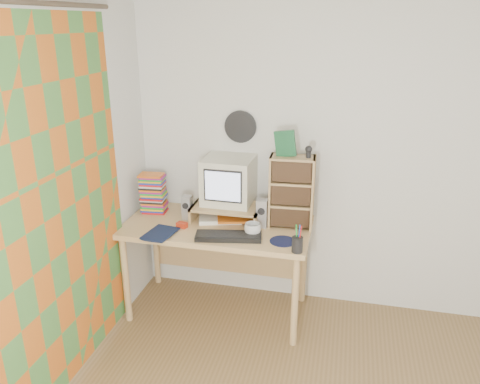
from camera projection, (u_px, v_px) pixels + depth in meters
The scene contains 19 objects.
back_wall at pixel (363, 156), 3.47m from camera, with size 3.50×3.50×0.00m, color silver.
curtain at pixel (61, 212), 2.71m from camera, with size 2.20×2.20×0.00m, color #C6601C.
wall_disc at pixel (240, 127), 3.59m from camera, with size 0.25×0.25×0.02m, color black.
desk at pixel (219, 237), 3.63m from camera, with size 1.40×0.70×0.75m.
monitor_riser at pixel (227, 209), 3.57m from camera, with size 0.52×0.30×0.12m.
crt_monitor at pixel (228, 182), 3.55m from camera, with size 0.37×0.37×0.35m, color beige.
speaker_left at pixel (187, 207), 3.60m from camera, with size 0.07×0.07×0.19m, color #AAA9AE.
speaker_right at pixel (262, 213), 3.46m from camera, with size 0.08×0.08×0.21m, color #AAA9AE.
keyboard at pixel (228, 236), 3.30m from camera, with size 0.47×0.16×0.03m, color black.
dvd_stack at pixel (154, 197), 3.72m from camera, with size 0.18×0.13×0.26m, color brown, non-canonical shape.
cd_rack at pixel (291, 192), 3.41m from camera, with size 0.32×0.17×0.54m, color tan.
mug at pixel (253, 230), 3.33m from camera, with size 0.12×0.12×0.09m, color silver.
diary at pixel (149, 230), 3.38m from camera, with size 0.23×0.17×0.05m, color #0F1A39.
mousepad at pixel (283, 241), 3.25m from camera, with size 0.19×0.19×0.00m, color #0F1933.
pen_cup at pixel (297, 242), 3.08m from camera, with size 0.07×0.07×0.15m, color black, non-canonical shape.
papers at pixel (226, 217), 3.61m from camera, with size 0.32×0.24×0.04m, color white, non-canonical shape.
red_box at pixel (182, 225), 3.47m from camera, with size 0.08×0.05×0.04m, color red.
game_box at pixel (285, 144), 3.30m from camera, with size 0.14×0.03×0.18m, color #17502D.
webcam at pixel (309, 152), 3.28m from camera, with size 0.05×0.05×0.09m, color black, non-canonical shape.
Camera 1 is at (-0.12, -1.72, 2.19)m, focal length 35.00 mm.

